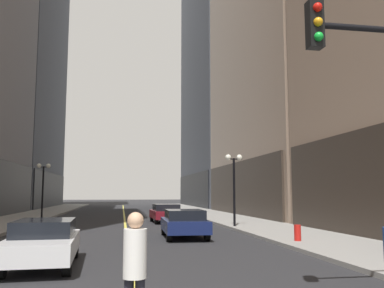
{
  "coord_description": "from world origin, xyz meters",
  "views": [
    {
      "loc": [
        -0.28,
        -3.62,
        2.1
      ],
      "look_at": [
        4.14,
        22.67,
        5.25
      ],
      "focal_mm": 38.99,
      "sensor_mm": 36.0,
      "label": 1
    }
  ],
  "objects_px": {
    "car_navy": "(184,223)",
    "pedestrian_in_white_shirt": "(135,265)",
    "car_white": "(44,241)",
    "fire_hydrant_right": "(298,235)",
    "street_lamp_right_mid": "(234,174)",
    "car_maroon": "(166,213)",
    "street_lamp_left_far": "(43,178)"
  },
  "relations": [
    {
      "from": "car_navy",
      "to": "pedestrian_in_white_shirt",
      "type": "relative_size",
      "value": 2.35
    },
    {
      "from": "car_white",
      "to": "street_lamp_right_mid",
      "type": "bearing_deg",
      "value": 52.73
    },
    {
      "from": "pedestrian_in_white_shirt",
      "to": "car_navy",
      "type": "bearing_deg",
      "value": 78.57
    },
    {
      "from": "car_white",
      "to": "car_maroon",
      "type": "distance_m",
      "value": 18.01
    },
    {
      "from": "pedestrian_in_white_shirt",
      "to": "street_lamp_left_far",
      "type": "relative_size",
      "value": 0.41
    },
    {
      "from": "car_maroon",
      "to": "fire_hydrant_right",
      "type": "distance_m",
      "value": 14.1
    },
    {
      "from": "fire_hydrant_right",
      "to": "car_maroon",
      "type": "bearing_deg",
      "value": 106.67
    },
    {
      "from": "pedestrian_in_white_shirt",
      "to": "fire_hydrant_right",
      "type": "xyz_separation_m",
      "value": [
        6.97,
        10.28,
        -0.67
      ]
    },
    {
      "from": "car_navy",
      "to": "car_maroon",
      "type": "bearing_deg",
      "value": 88.89
    },
    {
      "from": "car_navy",
      "to": "street_lamp_left_far",
      "type": "xyz_separation_m",
      "value": [
        -9.06,
        14.71,
        2.54
      ]
    },
    {
      "from": "street_lamp_left_far",
      "to": "fire_hydrant_right",
      "type": "distance_m",
      "value": 22.5
    },
    {
      "from": "street_lamp_left_far",
      "to": "fire_hydrant_right",
      "type": "xyz_separation_m",
      "value": [
        13.3,
        -17.92,
        -2.86
      ]
    },
    {
      "from": "car_navy",
      "to": "street_lamp_right_mid",
      "type": "bearing_deg",
      "value": 51.64
    },
    {
      "from": "car_navy",
      "to": "fire_hydrant_right",
      "type": "relative_size",
      "value": 5.34
    },
    {
      "from": "car_white",
      "to": "car_maroon",
      "type": "relative_size",
      "value": 1.09
    },
    {
      "from": "street_lamp_left_far",
      "to": "fire_hydrant_right",
      "type": "height_order",
      "value": "street_lamp_left_far"
    },
    {
      "from": "fire_hydrant_right",
      "to": "car_white",
      "type": "bearing_deg",
      "value": -158.4
    },
    {
      "from": "car_white",
      "to": "street_lamp_left_far",
      "type": "height_order",
      "value": "street_lamp_left_far"
    },
    {
      "from": "street_lamp_left_far",
      "to": "street_lamp_right_mid",
      "type": "xyz_separation_m",
      "value": [
        12.8,
        -9.98,
        0.0
      ]
    },
    {
      "from": "pedestrian_in_white_shirt",
      "to": "street_lamp_right_mid",
      "type": "height_order",
      "value": "street_lamp_right_mid"
    },
    {
      "from": "car_white",
      "to": "street_lamp_right_mid",
      "type": "distance_m",
      "value": 14.86
    },
    {
      "from": "car_white",
      "to": "car_navy",
      "type": "xyz_separation_m",
      "value": [
        5.12,
        6.92,
        0.0
      ]
    },
    {
      "from": "street_lamp_left_far",
      "to": "fire_hydrant_right",
      "type": "relative_size",
      "value": 5.54
    },
    {
      "from": "pedestrian_in_white_shirt",
      "to": "car_white",
      "type": "bearing_deg",
      "value": 110.02
    },
    {
      "from": "pedestrian_in_white_shirt",
      "to": "fire_hydrant_right",
      "type": "distance_m",
      "value": 12.44
    },
    {
      "from": "car_navy",
      "to": "car_white",
      "type": "bearing_deg",
      "value": -126.5
    },
    {
      "from": "pedestrian_in_white_shirt",
      "to": "street_lamp_left_far",
      "type": "height_order",
      "value": "street_lamp_left_far"
    },
    {
      "from": "car_maroon",
      "to": "street_lamp_right_mid",
      "type": "relative_size",
      "value": 0.93
    },
    {
      "from": "car_white",
      "to": "street_lamp_left_far",
      "type": "xyz_separation_m",
      "value": [
        -3.94,
        21.63,
        2.54
      ]
    },
    {
      "from": "car_white",
      "to": "fire_hydrant_right",
      "type": "height_order",
      "value": "car_white"
    },
    {
      "from": "car_navy",
      "to": "fire_hydrant_right",
      "type": "distance_m",
      "value": 5.33
    },
    {
      "from": "street_lamp_right_mid",
      "to": "car_navy",
      "type": "bearing_deg",
      "value": -128.36
    }
  ]
}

